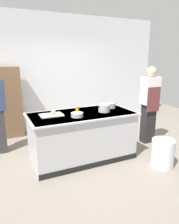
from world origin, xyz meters
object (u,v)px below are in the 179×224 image
at_px(trash_bin, 163,153).
at_px(person_chef, 149,103).
at_px(sauce_pan, 112,106).
at_px(onion, 53,112).
at_px(juice_cup, 77,109).
at_px(stock_pot, 104,108).
at_px(mixing_bowl, 77,115).

relative_size(trash_bin, person_chef, 0.29).
bearing_deg(sauce_pan, onion, -179.72).
height_order(sauce_pan, trash_bin, sauce_pan).
distance_m(onion, person_chef, 2.20).
bearing_deg(juice_cup, stock_pot, -29.46).
bearing_deg(trash_bin, onion, 148.77).
relative_size(onion, juice_cup, 0.83).
bearing_deg(trash_bin, mixing_bowl, 151.72).
xyz_separation_m(stock_pot, mixing_bowl, (-0.60, -0.11, -0.03)).
xyz_separation_m(trash_bin, person_chef, (0.51, 1.02, 0.66)).
relative_size(stock_pot, trash_bin, 0.58).
height_order(sauce_pan, person_chef, person_chef).
distance_m(sauce_pan, person_chef, 0.97).
relative_size(mixing_bowl, person_chef, 0.12).
height_order(stock_pot, sauce_pan, stock_pot).
bearing_deg(stock_pot, onion, 168.93).
bearing_deg(onion, stock_pot, -11.07).
height_order(stock_pot, trash_bin, stock_pot).
xyz_separation_m(sauce_pan, trash_bin, (0.46, -1.03, -0.70)).
distance_m(stock_pot, juice_cup, 0.52).
bearing_deg(stock_pot, sauce_pan, 33.56).
relative_size(onion, sauce_pan, 0.39).
height_order(mixing_bowl, juice_cup, juice_cup).
relative_size(sauce_pan, person_chef, 0.12).
bearing_deg(stock_pot, trash_bin, -48.37).
distance_m(stock_pot, trash_bin, 1.33).
relative_size(sauce_pan, juice_cup, 2.11).
relative_size(onion, stock_pot, 0.29).
distance_m(onion, trash_bin, 2.09).
height_order(stock_pot, juice_cup, stock_pot).
xyz_separation_m(onion, trash_bin, (1.68, -1.02, -0.71)).
distance_m(mixing_bowl, person_chef, 1.88).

